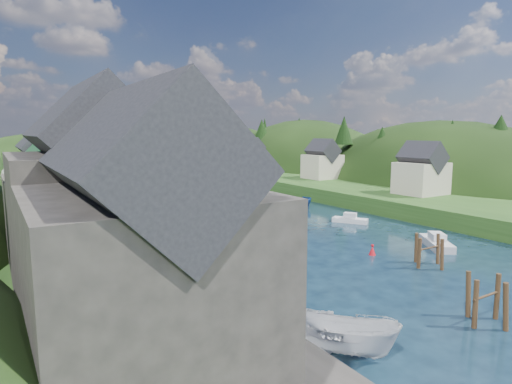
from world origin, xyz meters
TOP-DOWN VIEW (x-y plane):
  - ground at (0.00, 50.00)m, footprint 600.00×600.00m
  - hillside_right at (45.00, 75.00)m, footprint 36.00×245.56m
  - far_hills at (1.22, 174.01)m, footprint 103.00×68.00m
  - hill_trees at (-0.23, 65.34)m, footprint 92.15×148.27m
  - quay_left at (-24.00, 20.00)m, footprint 12.00×110.00m
  - quayside_buildings at (-26.00, 6.39)m, footprint 8.00×35.84m
  - boat_sheds at (-26.00, 39.00)m, footprint 7.00×21.00m
  - terrace_right at (25.00, 40.00)m, footprint 16.00×120.00m
  - right_bank_cottages at (28.00, 48.33)m, footprint 9.00×59.24m
  - piling_cluster_near at (-4.45, -6.92)m, footprint 2.92×2.75m
  - piling_cluster_far at (2.67, 2.53)m, footprint 3.25×3.03m
  - channel_buoy_near at (1.05, 7.75)m, footprint 0.70×0.70m
  - channel_buoy_far at (-2.93, 18.17)m, footprint 0.70×0.70m
  - moored_boats at (-2.93, 22.75)m, footprint 36.73×82.72m

SIDE VIEW (x-z plane):
  - far_hills at x=1.22m, z-range -32.80..11.20m
  - hillside_right at x=45.00m, z-range -31.41..16.59m
  - ground at x=0.00m, z-range 0.00..0.00m
  - channel_buoy_near at x=1.05m, z-range -0.07..1.03m
  - channel_buoy_far at x=-2.93m, z-range -0.07..1.03m
  - moored_boats at x=-2.93m, z-range -0.60..1.90m
  - quay_left at x=-24.00m, z-range 0.00..2.00m
  - piling_cluster_far at x=2.67m, z-range -0.57..2.86m
  - terrace_right at x=25.00m, z-range 0.00..2.40m
  - piling_cluster_near at x=-4.45m, z-range -0.57..3.11m
  - boat_sheds at x=-26.00m, z-range 1.52..9.02m
  - right_bank_cottages at x=28.00m, z-range 1.64..10.05m
  - quayside_buildings at x=-26.00m, z-range 0.64..13.54m
  - hill_trees at x=-0.23m, z-range 4.72..17.53m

